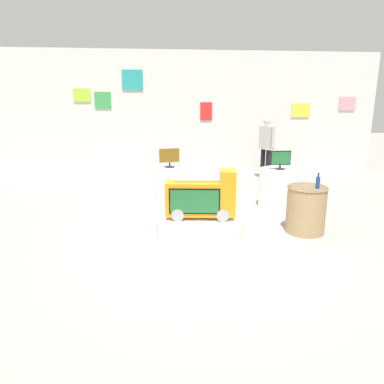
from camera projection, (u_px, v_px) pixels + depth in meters
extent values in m
plane|color=gray|center=(214.00, 241.00, 5.81)|extent=(30.00, 30.00, 0.00)
cube|color=silver|center=(183.00, 115.00, 10.16)|extent=(11.21, 0.10, 3.37)
cube|color=green|center=(103.00, 100.00, 9.75)|extent=(0.42, 0.02, 0.43)
cube|color=teal|center=(132.00, 80.00, 9.71)|extent=(0.54, 0.02, 0.52)
cube|color=yellow|center=(300.00, 110.00, 10.47)|extent=(0.54, 0.02, 0.38)
cube|color=red|center=(206.00, 111.00, 10.16)|extent=(0.33, 0.02, 0.49)
cube|color=pink|center=(347.00, 104.00, 10.59)|extent=(0.50, 0.02, 0.38)
cube|color=#9ECC33|center=(82.00, 95.00, 9.65)|extent=(0.44, 0.02, 0.34)
cylinder|color=white|center=(200.00, 227.00, 6.02)|extent=(1.43, 1.43, 0.30)
cylinder|color=gray|center=(178.00, 212.00, 5.97)|extent=(0.25, 0.41, 0.20)
cylinder|color=gray|center=(222.00, 212.00, 5.95)|extent=(0.25, 0.41, 0.20)
cube|color=orange|center=(200.00, 198.00, 5.90)|extent=(1.15, 0.50, 0.54)
cube|color=orange|center=(228.00, 176.00, 5.79)|extent=(0.29, 0.37, 0.19)
cube|color=black|center=(194.00, 201.00, 5.73)|extent=(0.79, 0.13, 0.41)
cube|color=#1E5B2D|center=(194.00, 201.00, 5.73)|extent=(0.75, 0.13, 0.37)
cube|color=#B2B2B7|center=(200.00, 180.00, 5.82)|extent=(0.88, 0.16, 0.02)
cylinder|color=white|center=(170.00, 186.00, 7.64)|extent=(0.64, 0.64, 0.79)
cylinder|color=black|center=(170.00, 167.00, 7.54)|extent=(0.20, 0.20, 0.02)
cylinder|color=black|center=(170.00, 164.00, 7.53)|extent=(0.04, 0.04, 0.08)
cube|color=silver|center=(169.00, 155.00, 7.48)|extent=(0.45, 0.10, 0.31)
cube|color=brown|center=(169.00, 155.00, 7.45)|extent=(0.41, 0.07, 0.28)
cylinder|color=white|center=(279.00, 189.00, 7.44)|extent=(0.80, 0.80, 0.79)
cylinder|color=black|center=(280.00, 169.00, 7.34)|extent=(0.19, 0.19, 0.02)
cylinder|color=black|center=(280.00, 167.00, 7.33)|extent=(0.04, 0.04, 0.07)
cube|color=black|center=(280.00, 158.00, 7.28)|extent=(0.41, 0.06, 0.28)
cube|color=#1E5B2D|center=(281.00, 158.00, 7.26)|extent=(0.37, 0.03, 0.25)
cylinder|color=#9E7F56|center=(306.00, 210.00, 6.11)|extent=(0.64, 0.64, 0.78)
cylinder|color=#9E7F56|center=(308.00, 187.00, 6.01)|extent=(0.66, 0.66, 0.02)
cylinder|color=navy|center=(318.00, 183.00, 5.89)|extent=(0.07, 0.07, 0.19)
cylinder|color=navy|center=(318.00, 175.00, 5.85)|extent=(0.03, 0.03, 0.07)
cylinder|color=black|center=(263.00, 164.00, 9.94)|extent=(0.12, 0.12, 0.83)
cylinder|color=black|center=(268.00, 165.00, 9.77)|extent=(0.12, 0.12, 0.83)
cube|color=#B2ADA3|center=(267.00, 138.00, 9.67)|extent=(0.34, 0.43, 0.60)
sphere|color=beige|center=(267.00, 121.00, 9.56)|extent=(0.20, 0.20, 0.20)
cylinder|color=#B2ADA3|center=(260.00, 136.00, 9.86)|extent=(0.08, 0.08, 0.54)
cylinder|color=#B2ADA3|center=(273.00, 137.00, 9.47)|extent=(0.08, 0.08, 0.54)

